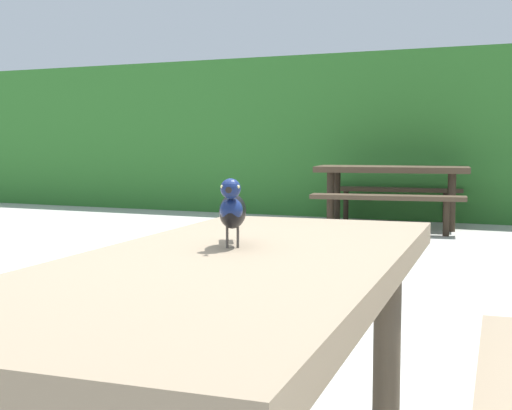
{
  "coord_description": "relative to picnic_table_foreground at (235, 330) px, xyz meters",
  "views": [
    {
      "loc": [
        1.03,
        -1.74,
        1.01
      ],
      "look_at": [
        0.23,
        0.06,
        0.84
      ],
      "focal_mm": 49.54,
      "sensor_mm": 36.0,
      "label": 1
    }
  ],
  "objects": [
    {
      "name": "hedge_wall",
      "position": [
        -0.29,
        8.35,
        0.56
      ],
      "size": [
        28.0,
        1.3,
        2.23
      ],
      "primitive_type": "cube",
      "color": "#2D6B28",
      "rests_on": "ground"
    },
    {
      "name": "picnic_table_foreground",
      "position": [
        0.0,
        0.0,
        0.0
      ],
      "size": [
        1.82,
        1.86,
        0.74
      ],
      "color": "#84725B",
      "rests_on": "ground"
    },
    {
      "name": "bird_grackle",
      "position": [
        -0.06,
        0.11,
        0.29
      ],
      "size": [
        0.14,
        0.28,
        0.18
      ],
      "color": "black",
      "rests_on": "picnic_table_foreground"
    },
    {
      "name": "picnic_table_mid_left",
      "position": [
        -1.23,
        6.92,
        0.0
      ],
      "size": [
        1.96,
        1.93,
        0.74
      ],
      "color": "#473828",
      "rests_on": "ground"
    }
  ]
}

